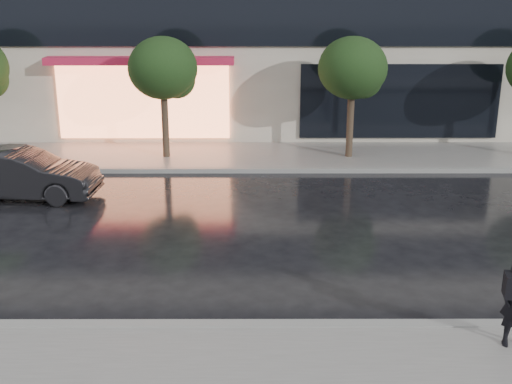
{
  "coord_description": "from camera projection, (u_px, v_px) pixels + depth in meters",
  "views": [
    {
      "loc": [
        -0.09,
        -10.45,
        5.46
      ],
      "look_at": [
        -0.07,
        2.17,
        1.4
      ],
      "focal_mm": 45.0,
      "sensor_mm": 36.0,
      "label": 1
    }
  ],
  "objects": [
    {
      "name": "ground",
      "position": [
        260.0,
        302.0,
        11.62
      ],
      "size": [
        120.0,
        120.0,
        0.0
      ],
      "primitive_type": "plane",
      "color": "black",
      "rests_on": "ground"
    },
    {
      "name": "sidewalk_far",
      "position": [
        258.0,
        156.0,
        21.36
      ],
      "size": [
        60.0,
        3.5,
        0.12
      ],
      "primitive_type": "cube",
      "color": "slate",
      "rests_on": "ground"
    },
    {
      "name": "curb_near",
      "position": [
        261.0,
        326.0,
        10.65
      ],
      "size": [
        60.0,
        0.25,
        0.14
      ],
      "primitive_type": "cube",
      "color": "gray",
      "rests_on": "ground"
    },
    {
      "name": "curb_far",
      "position": [
        258.0,
        170.0,
        19.69
      ],
      "size": [
        60.0,
        0.25,
        0.14
      ],
      "primitive_type": "cube",
      "color": "gray",
      "rests_on": "ground"
    },
    {
      "name": "tree_mid_west",
      "position": [
        165.0,
        70.0,
        20.27
      ],
      "size": [
        2.2,
        2.2,
        3.99
      ],
      "color": "#33261C",
      "rests_on": "ground"
    },
    {
      "name": "tree_mid_east",
      "position": [
        354.0,
        70.0,
        20.28
      ],
      "size": [
        2.2,
        2.2,
        3.99
      ],
      "color": "#33261C",
      "rests_on": "ground"
    },
    {
      "name": "parked_car",
      "position": [
        22.0,
        174.0,
        17.12
      ],
      "size": [
        4.14,
        1.7,
        1.33
      ],
      "primitive_type": "imported",
      "rotation": [
        0.0,
        0.0,
        1.5
      ],
      "color": "black",
      "rests_on": "ground"
    }
  ]
}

